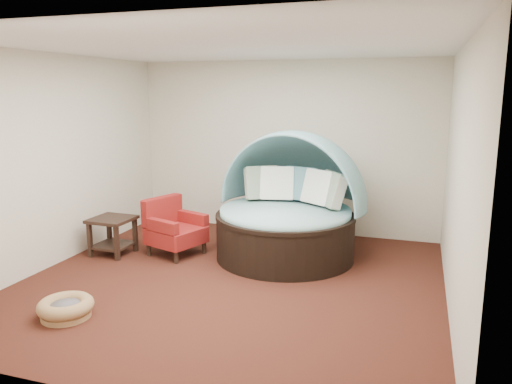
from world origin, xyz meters
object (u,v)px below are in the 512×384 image
(canopy_daybed, at_px, (289,199))
(pet_basket, at_px, (66,308))
(red_armchair, at_px, (173,229))
(side_table, at_px, (113,231))

(canopy_daybed, height_order, pet_basket, canopy_daybed)
(red_armchair, relative_size, side_table, 1.52)
(canopy_daybed, relative_size, red_armchair, 2.62)
(canopy_daybed, bearing_deg, pet_basket, -112.02)
(canopy_daybed, bearing_deg, red_armchair, -153.97)
(canopy_daybed, bearing_deg, side_table, -152.60)
(pet_basket, height_order, red_armchair, red_armchair)
(pet_basket, relative_size, red_armchair, 0.75)
(red_armchair, xyz_separation_m, side_table, (-0.82, -0.29, -0.03))
(pet_basket, relative_size, side_table, 1.15)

